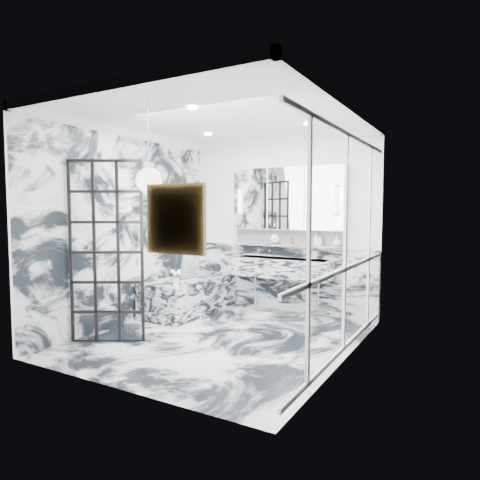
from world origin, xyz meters
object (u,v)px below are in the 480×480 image
Objects in this scene: mirror_cabinet at (287,198)px; crittall_door at (106,252)px; trough_sink at (282,268)px; bathtub at (189,295)px.

crittall_door is at bearing -117.15° from mirror_cabinet.
crittall_door is 1.40× the size of trough_sink.
bathtub is (-0.02, 1.72, -0.84)m from crittall_door.
trough_sink is at bearing 31.00° from crittall_door.
crittall_door is 1.36× the size of bathtub.
crittall_door is at bearing -89.49° from bathtub.
bathtub is (-1.33, -0.66, -0.45)m from trough_sink.
mirror_cabinet is 1.15× the size of bathtub.
crittall_door reaches higher than trough_sink.
mirror_cabinet is (-0.00, 0.17, 1.09)m from trough_sink.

